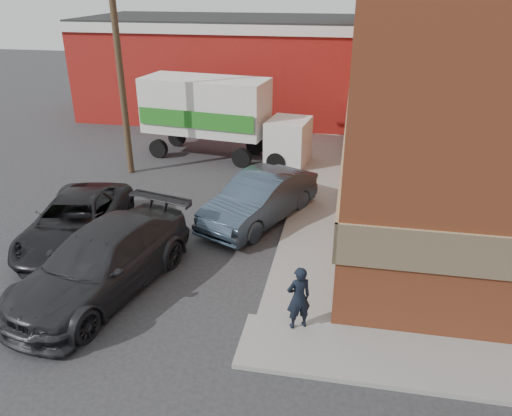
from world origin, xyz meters
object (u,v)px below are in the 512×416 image
at_px(warehouse, 225,66).
at_px(box_truck, 220,113).
at_px(man, 299,298).
at_px(sedan, 260,199).
at_px(suv_b, 102,262).
at_px(utility_pole, 119,58).
at_px(suv_a, 76,221).

bearing_deg(warehouse, box_truck, -77.66).
bearing_deg(man, box_truck, -95.73).
bearing_deg(box_truck, man, -59.63).
relative_size(sedan, box_truck, 0.66).
xyz_separation_m(sedan, suv_b, (-3.30, -4.89, 0.03)).
distance_m(sedan, box_truck, 7.03).
distance_m(warehouse, box_truck, 8.59).
height_order(warehouse, sedan, warehouse).
relative_size(warehouse, man, 10.14).
bearing_deg(sedan, suv_b, -99.65).
bearing_deg(utility_pole, box_truck, 38.45).
relative_size(sedan, suv_a, 0.93).
relative_size(utility_pole, man, 5.60).
height_order(utility_pole, sedan, utility_pole).
height_order(sedan, box_truck, box_truck).
xyz_separation_m(utility_pole, sedan, (6.29, -3.61, -3.92)).
bearing_deg(sedan, utility_pole, 174.52).
distance_m(utility_pole, suv_a, 7.46).
xyz_separation_m(utility_pole, suv_b, (2.99, -8.50, -3.89)).
relative_size(sedan, suv_b, 0.85).
xyz_separation_m(man, sedan, (-1.94, 5.64, -0.10)).
height_order(warehouse, suv_a, warehouse).
distance_m(sedan, suv_b, 5.90).
relative_size(suv_b, box_truck, 0.78).
xyz_separation_m(utility_pole, suv_a, (0.98, -6.22, -4.00)).
bearing_deg(suv_b, utility_pole, 123.26).
height_order(warehouse, suv_b, warehouse).
height_order(warehouse, box_truck, warehouse).
bearing_deg(suv_b, warehouse, 108.26).
bearing_deg(box_truck, utility_pole, -133.58).
height_order(suv_b, box_truck, box_truck).
bearing_deg(man, utility_pole, -76.47).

